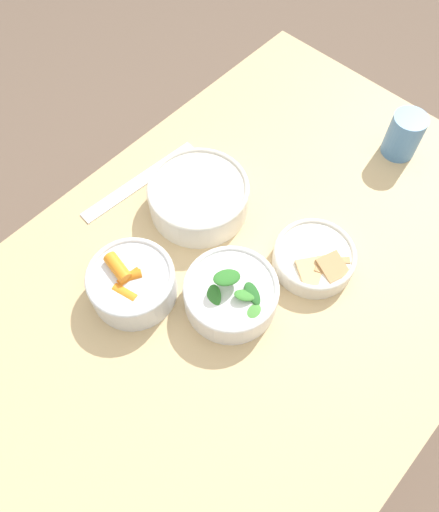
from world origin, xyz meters
TOP-DOWN VIEW (x-y plane):
  - ground_plane at (0.00, 0.00)m, footprint 10.00×10.00m
  - dining_table at (0.00, 0.00)m, footprint 1.18×0.77m
  - bowl_carrots at (-0.14, 0.13)m, footprint 0.15×0.15m
  - bowl_greens at (-0.04, -0.01)m, footprint 0.16×0.16m
  - bowl_beans_hotdog at (0.07, 0.17)m, footprint 0.19×0.19m
  - bowl_cookies at (0.12, -0.07)m, footprint 0.15×0.15m
  - ruler at (0.03, 0.30)m, footprint 0.27×0.05m
  - cup at (0.45, -0.03)m, footprint 0.07×0.07m

SIDE VIEW (x-z plane):
  - ground_plane at x=0.00m, z-range 0.00..0.00m
  - dining_table at x=0.00m, z-range 0.26..1.03m
  - ruler at x=0.03m, z-range 0.77..0.78m
  - bowl_cookies at x=0.12m, z-range 0.77..0.82m
  - bowl_beans_hotdog at x=0.07m, z-range 0.77..0.84m
  - bowl_greens at x=-0.04m, z-range 0.76..0.85m
  - bowl_carrots at x=-0.14m, z-range 0.77..0.85m
  - cup at x=0.45m, z-range 0.77..0.87m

